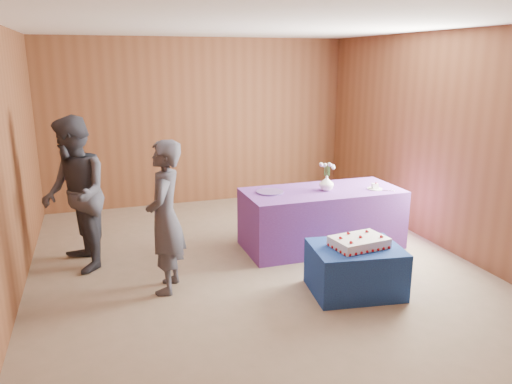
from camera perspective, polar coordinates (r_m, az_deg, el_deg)
name	(u,v)px	position (r m, az deg, el deg)	size (l,w,h in m)	color
ground	(255,268)	(5.87, -0.08, -8.69)	(6.00, 6.00, 0.00)	gray
room_shell	(255,112)	(5.41, -0.09, 9.10)	(5.04, 6.04, 2.72)	brown
cake_table	(355,269)	(5.32, 11.26, -8.66)	(0.90, 0.70, 0.50)	navy
serving_table	(322,218)	(6.48, 7.50, -2.98)	(2.00, 0.90, 0.75)	#6A3695
sheet_cake	(359,242)	(5.22, 11.68, -5.61)	(0.61, 0.46, 0.13)	white
vase	(327,183)	(6.35, 8.06, 1.03)	(0.18, 0.18, 0.19)	white
flower_spray	(327,165)	(6.30, 8.14, 3.03)	(0.21, 0.21, 0.16)	#28652B
platter	(270,192)	(6.18, 1.60, 0.00)	(0.34, 0.34, 0.02)	#61458B
plate	(375,189)	(6.53, 13.41, 0.36)	(0.19, 0.19, 0.01)	silver
cake_slice	(375,186)	(6.52, 13.44, 0.70)	(0.08, 0.07, 0.09)	white
knife	(385,191)	(6.48, 14.51, 0.15)	(0.26, 0.02, 0.00)	silver
guest_left	(165,217)	(5.16, -10.34, -2.88)	(0.58, 0.38, 1.59)	#3C3B46
guest_right	(75,195)	(5.95, -19.99, -0.30)	(0.86, 0.67, 1.77)	#34353F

